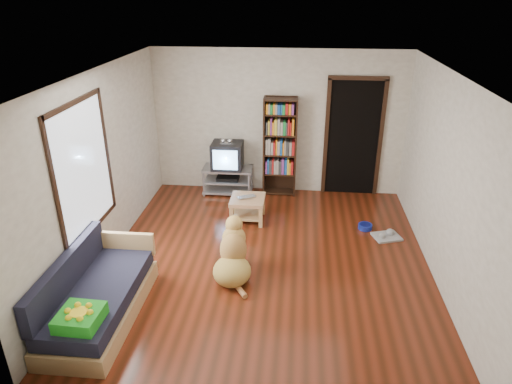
# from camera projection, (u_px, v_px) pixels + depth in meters

# --- Properties ---
(ground) EXTENTS (5.00, 5.00, 0.00)m
(ground) POSITION_uv_depth(u_px,v_px,m) (267.00, 260.00, 6.47)
(ground) COLOR #5F2110
(ground) RESTS_ON ground
(ceiling) EXTENTS (5.00, 5.00, 0.00)m
(ceiling) POSITION_uv_depth(u_px,v_px,m) (269.00, 74.00, 5.39)
(ceiling) COLOR white
(ceiling) RESTS_ON ground
(wall_back) EXTENTS (4.50, 0.00, 4.50)m
(wall_back) POSITION_uv_depth(u_px,v_px,m) (278.00, 123.00, 8.20)
(wall_back) COLOR silver
(wall_back) RESTS_ON ground
(wall_front) EXTENTS (4.50, 0.00, 4.50)m
(wall_front) POSITION_uv_depth(u_px,v_px,m) (245.00, 293.00, 3.66)
(wall_front) COLOR silver
(wall_front) RESTS_ON ground
(wall_left) EXTENTS (0.00, 5.00, 5.00)m
(wall_left) POSITION_uv_depth(u_px,v_px,m) (101.00, 169.00, 6.13)
(wall_left) COLOR silver
(wall_left) RESTS_ON ground
(wall_right) EXTENTS (0.00, 5.00, 5.00)m
(wall_right) POSITION_uv_depth(u_px,v_px,m) (446.00, 182.00, 5.73)
(wall_right) COLOR silver
(wall_right) RESTS_ON ground
(green_cushion) EXTENTS (0.43, 0.43, 0.14)m
(green_cushion) POSITION_uv_depth(u_px,v_px,m) (80.00, 318.00, 4.61)
(green_cushion) COLOR green
(green_cushion) RESTS_ON sofa
(laptop) EXTENTS (0.36, 0.32, 0.02)m
(laptop) POSITION_uv_depth(u_px,v_px,m) (247.00, 198.00, 7.39)
(laptop) COLOR silver
(laptop) RESTS_ON coffee_table
(dog_bowl) EXTENTS (0.22, 0.22, 0.08)m
(dog_bowl) POSITION_uv_depth(u_px,v_px,m) (365.00, 227.00, 7.29)
(dog_bowl) COLOR navy
(dog_bowl) RESTS_ON ground
(grey_rag) EXTENTS (0.48, 0.43, 0.03)m
(grey_rag) POSITION_uv_depth(u_px,v_px,m) (387.00, 237.00, 7.04)
(grey_rag) COLOR #A6A6A6
(grey_rag) RESTS_ON ground
(window) EXTENTS (0.03, 1.46, 1.70)m
(window) POSITION_uv_depth(u_px,v_px,m) (84.00, 169.00, 5.59)
(window) COLOR white
(window) RESTS_ON wall_left
(doorway) EXTENTS (1.03, 0.05, 2.19)m
(doorway) POSITION_uv_depth(u_px,v_px,m) (353.00, 135.00, 8.13)
(doorway) COLOR black
(doorway) RESTS_ON wall_back
(tv_stand) EXTENTS (0.90, 0.45, 0.50)m
(tv_stand) POSITION_uv_depth(u_px,v_px,m) (228.00, 179.00, 8.48)
(tv_stand) COLOR #99999E
(tv_stand) RESTS_ON ground
(crt_tv) EXTENTS (0.55, 0.52, 0.58)m
(crt_tv) POSITION_uv_depth(u_px,v_px,m) (227.00, 155.00, 8.30)
(crt_tv) COLOR black
(crt_tv) RESTS_ON tv_stand
(bookshelf) EXTENTS (0.60, 0.30, 1.80)m
(bookshelf) POSITION_uv_depth(u_px,v_px,m) (280.00, 142.00, 8.17)
(bookshelf) COLOR black
(bookshelf) RESTS_ON ground
(sofa) EXTENTS (0.80, 1.80, 0.80)m
(sofa) POSITION_uv_depth(u_px,v_px,m) (97.00, 298.00, 5.27)
(sofa) COLOR tan
(sofa) RESTS_ON ground
(coffee_table) EXTENTS (0.55, 0.55, 0.40)m
(coffee_table) POSITION_uv_depth(u_px,v_px,m) (248.00, 205.00, 7.47)
(coffee_table) COLOR tan
(coffee_table) RESTS_ON ground
(dog) EXTENTS (0.52, 0.97, 0.80)m
(dog) POSITION_uv_depth(u_px,v_px,m) (233.00, 256.00, 6.02)
(dog) COLOR #B59745
(dog) RESTS_ON ground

